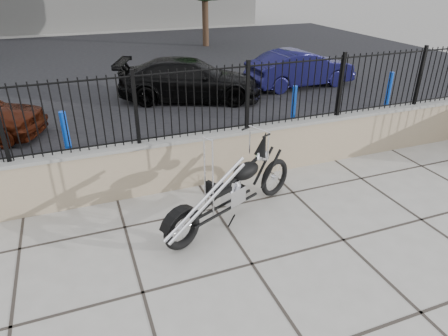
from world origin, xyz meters
name	(u,v)px	position (x,y,z in m)	size (l,w,h in m)	color
ground_plane	(252,264)	(0.00, 0.00, 0.00)	(90.00, 90.00, 0.00)	#99968E
parking_lot	(121,69)	(0.00, 12.50, 0.00)	(30.00, 30.00, 0.00)	black
retaining_wall	(196,159)	(0.00, 2.50, 0.48)	(14.00, 0.36, 0.96)	gray
iron_fence	(194,102)	(0.00, 2.50, 1.56)	(14.00, 0.08, 1.20)	black
chopper_motorcycle	(231,176)	(0.13, 1.11, 0.79)	(2.64, 0.46, 1.58)	black
car_black	(190,80)	(1.41, 7.60, 0.62)	(1.73, 4.25, 1.23)	black
car_blue	(301,68)	(5.32, 7.75, 0.60)	(1.28, 3.67, 1.21)	#11103D
bollard_a	(67,138)	(-2.19, 4.23, 0.56)	(0.13, 0.13, 1.11)	#0D22D1
bollard_b	(294,105)	(3.30, 4.68, 0.49)	(0.12, 0.12, 0.98)	#0B5BA7
bollard_c	(389,90)	(6.52, 4.89, 0.50)	(0.12, 0.12, 1.01)	#0B50A9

